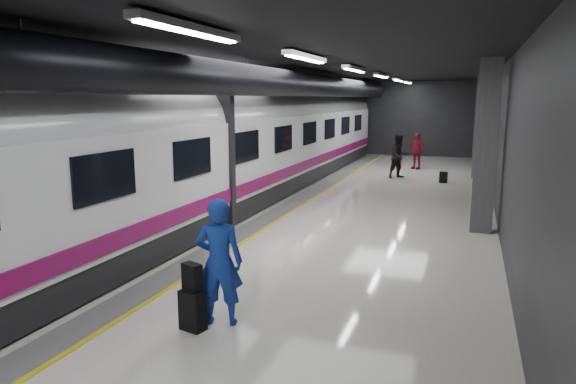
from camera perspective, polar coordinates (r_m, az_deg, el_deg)
The scene contains 9 objects.
ground at distance 13.39m, azimuth 0.77°, elevation -4.72°, with size 40.00×40.00×0.00m, color silver.
platform_hall at distance 13.93m, azimuth 0.97°, elevation 10.58°, with size 10.02×40.02×4.51m.
train at distance 14.38m, azimuth -11.58°, elevation 4.51°, with size 3.05×38.00×4.05m.
traveler_main at distance 8.06m, azimuth -7.65°, elevation -7.69°, with size 0.73×0.48×2.01m, color #1A33C5.
suitcase_main at distance 8.14m, azimuth -10.55°, elevation -12.79°, with size 0.38×0.24×0.62m, color black.
shoulder_bag at distance 7.97m, azimuth -10.61°, elevation -9.27°, with size 0.32×0.17×0.42m, color black.
traveler_far_a at distance 23.20m, azimuth 12.27°, elevation 3.94°, with size 0.95×0.74×1.96m, color black.
traveler_far_b at distance 26.37m, azimuth 14.09°, elevation 4.45°, with size 1.06×0.44×1.81m, color maroon.
suitcase_far at distance 22.39m, azimuth 16.89°, elevation 1.58°, with size 0.32×0.21×0.47m, color black.
Camera 1 is at (4.18, -12.23, 3.49)m, focal length 32.00 mm.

